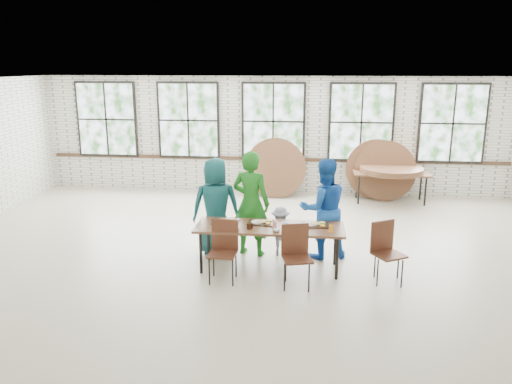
# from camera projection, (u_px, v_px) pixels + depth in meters

# --- Properties ---
(room) EXTENTS (12.00, 12.00, 12.00)m
(room) POSITION_uv_depth(u_px,v_px,m) (273.00, 123.00, 12.67)
(room) COLOR #C1B599
(room) RESTS_ON ground
(dining_table) EXTENTS (2.40, 0.80, 0.74)m
(dining_table) POSITION_uv_depth(u_px,v_px,m) (270.00, 229.00, 8.08)
(dining_table) COLOR brown
(dining_table) RESTS_ON ground
(chair_near_left) EXTENTS (0.44, 0.42, 0.95)m
(chair_near_left) POSITION_uv_depth(u_px,v_px,m) (224.00, 245.00, 7.74)
(chair_near_left) COLOR #4E291A
(chair_near_left) RESTS_ON ground
(chair_near_right) EXTENTS (0.51, 0.50, 0.95)m
(chair_near_right) POSITION_uv_depth(u_px,v_px,m) (296.00, 250.00, 7.53)
(chair_near_right) COLOR #4E291A
(chair_near_right) RESTS_ON ground
(chair_spare) EXTENTS (0.57, 0.56, 0.95)m
(chair_spare) POSITION_uv_depth(u_px,v_px,m) (385.00, 246.00, 7.68)
(chair_spare) COLOR #4E291A
(chair_spare) RESTS_ON ground
(adult_teal) EXTENTS (0.93, 0.70, 1.72)m
(adult_teal) POSITION_uv_depth(u_px,v_px,m) (216.00, 206.00, 8.77)
(adult_teal) COLOR #175755
(adult_teal) RESTS_ON ground
(adult_green) EXTENTS (0.77, 0.61, 1.86)m
(adult_green) POSITION_uv_depth(u_px,v_px,m) (251.00, 203.00, 8.68)
(adult_green) COLOR #1E701D
(adult_green) RESTS_ON ground
(toddler) EXTENTS (0.59, 0.37, 0.88)m
(toddler) POSITION_uv_depth(u_px,v_px,m) (280.00, 231.00, 8.75)
(toddler) COLOR #131136
(toddler) RESTS_ON ground
(adult_blue) EXTENTS (0.99, 0.86, 1.75)m
(adult_blue) POSITION_uv_depth(u_px,v_px,m) (323.00, 209.00, 8.57)
(adult_blue) COLOR #1851AD
(adult_blue) RESTS_ON ground
(storage_table) EXTENTS (1.81, 0.77, 0.74)m
(storage_table) POSITION_uv_depth(u_px,v_px,m) (391.00, 175.00, 12.08)
(storage_table) COLOR brown
(storage_table) RESTS_ON ground
(tabletop_clutter) EXTENTS (1.97, 0.61, 0.11)m
(tabletop_clutter) POSITION_uv_depth(u_px,v_px,m) (275.00, 225.00, 8.04)
(tabletop_clutter) COLOR black
(tabletop_clutter) RESTS_ON dining_table
(round_tops_stacked) EXTENTS (1.50, 1.50, 0.13)m
(round_tops_stacked) POSITION_uv_depth(u_px,v_px,m) (391.00, 170.00, 12.05)
(round_tops_stacked) COLOR brown
(round_tops_stacked) RESTS_ON storage_table
(round_tops_leaning) EXTENTS (4.24, 0.48, 1.49)m
(round_tops_leaning) POSITION_uv_depth(u_px,v_px,m) (328.00, 169.00, 12.48)
(round_tops_leaning) COLOR brown
(round_tops_leaning) RESTS_ON ground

